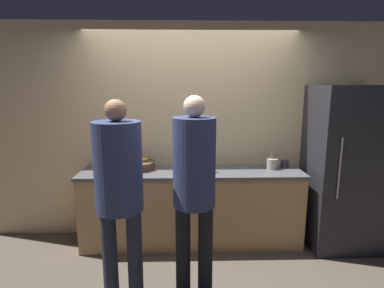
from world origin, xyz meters
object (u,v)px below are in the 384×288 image
(person_left, at_px, (119,183))
(person_center, at_px, (194,181))
(cup_black, at_px, (284,164))
(fruit_bowl, at_px, (139,165))
(bottle_dark, at_px, (208,165))
(utensil_crock, at_px, (272,163))
(refrigerator, at_px, (343,168))

(person_left, xyz_separation_m, person_center, (0.62, 0.04, -0.00))
(cup_black, bearing_deg, person_left, -148.44)
(fruit_bowl, xyz_separation_m, bottle_dark, (0.81, -0.16, 0.04))
(person_center, relative_size, utensil_crock, 7.65)
(fruit_bowl, relative_size, bottle_dark, 1.72)
(refrigerator, distance_m, person_center, 1.95)
(utensil_crock, relative_size, bottle_dark, 1.08)
(utensil_crock, distance_m, cup_black, 0.17)
(cup_black, bearing_deg, utensil_crock, -166.20)
(person_left, distance_m, person_center, 0.62)
(refrigerator, bearing_deg, person_center, -153.48)
(refrigerator, bearing_deg, cup_black, 166.04)
(bottle_dark, distance_m, cup_black, 0.94)
(person_left, relative_size, fruit_bowl, 4.75)
(person_left, bearing_deg, bottle_dark, 48.33)
(refrigerator, relative_size, bottle_dark, 8.66)
(person_center, distance_m, bottle_dark, 0.89)
(person_center, bearing_deg, utensil_crock, 45.99)
(person_left, relative_size, person_center, 0.98)
(bottle_dark, bearing_deg, fruit_bowl, 169.03)
(person_left, distance_m, bottle_dark, 1.22)
(fruit_bowl, bearing_deg, refrigerator, -3.75)
(person_left, distance_m, cup_black, 2.04)
(fruit_bowl, relative_size, cup_black, 3.94)
(bottle_dark, bearing_deg, cup_black, 9.62)
(person_center, relative_size, cup_black, 19.01)
(utensil_crock, height_order, cup_black, utensil_crock)
(refrigerator, relative_size, fruit_bowl, 5.05)
(refrigerator, distance_m, fruit_bowl, 2.37)
(fruit_bowl, relative_size, utensil_crock, 1.58)
(cup_black, bearing_deg, refrigerator, -13.96)
(person_center, height_order, bottle_dark, person_center)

